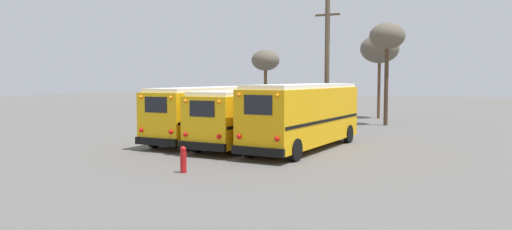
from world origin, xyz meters
name	(u,v)px	position (x,y,z in m)	size (l,w,h in m)	color
ground_plane	(252,145)	(0.00, 0.00, 0.00)	(160.00, 160.00, 0.00)	#5B5956
school_bus_0	(213,111)	(-3.07, 0.90, 1.71)	(2.69, 10.99, 3.14)	#EAAA0F
school_bus_1	(256,114)	(0.00, 0.47, 1.66)	(2.58, 10.88, 3.02)	#EAAA0F
school_bus_2	(304,114)	(3.07, -0.13, 1.82)	(2.78, 10.07, 3.35)	#E5A00C
utility_pole	(327,63)	(0.78, 9.76, 4.70)	(1.80, 0.34, 9.18)	brown
bare_tree_0	(387,38)	(3.75, 15.04, 6.73)	(2.71, 2.71, 7.90)	#473323
bare_tree_1	(380,49)	(1.59, 21.59, 6.27)	(3.46, 3.46, 7.61)	brown
bare_tree_2	(265,61)	(-6.93, 15.54, 5.14)	(2.46, 2.46, 6.16)	brown
fire_hydrant	(183,159)	(1.32, -8.19, 0.52)	(0.24, 0.24, 1.03)	#B21414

